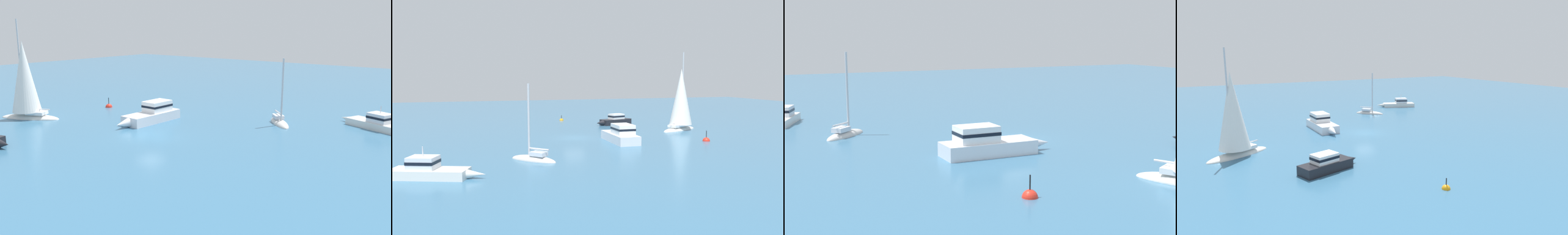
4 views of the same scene
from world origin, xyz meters
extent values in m
plane|color=teal|center=(0.00, 0.00, 0.00)|extent=(160.00, 160.00, 0.00)
cube|color=white|center=(-4.31, 4.65, 0.51)|extent=(2.54, 6.79, 1.02)
cone|color=white|center=(-4.34, 0.47, 0.51)|extent=(1.04, 1.70, 1.02)
cube|color=white|center=(-4.30, 5.58, 1.61)|extent=(2.01, 2.92, 1.17)
cube|color=black|center=(-4.30, 5.58, 1.67)|extent=(2.05, 2.96, 0.24)
ellipsoid|color=silver|center=(7.29, 12.40, 0.00)|extent=(4.36, 4.47, 0.97)
cube|color=silver|center=(6.89, 12.83, 0.67)|extent=(1.70, 1.72, 0.38)
cylinder|color=silver|center=(7.63, 12.05, 3.77)|extent=(0.20, 0.20, 6.57)
cylinder|color=silver|center=(6.87, 12.84, 1.11)|extent=(1.63, 1.69, 0.16)
ellipsoid|color=silver|center=(-16.33, -2.73, 0.00)|extent=(7.16, 4.98, 0.98)
cube|color=white|center=(-15.58, -2.34, 0.67)|extent=(2.51, 2.19, 0.36)
cylinder|color=silver|center=(-16.96, -3.05, 5.77)|extent=(0.17, 0.17, 10.56)
cylinder|color=silver|center=(-15.55, -2.32, 1.10)|extent=(2.88, 1.57, 0.13)
cone|color=white|center=(-16.60, -2.87, 4.75)|extent=(4.27, 4.27, 7.92)
cone|color=black|center=(-7.09, -10.79, 0.44)|extent=(1.45, 1.21, 0.89)
cube|color=silver|center=(16.01, 16.61, 0.36)|extent=(6.23, 4.01, 0.72)
cone|color=silver|center=(12.62, 17.88, 0.36)|extent=(1.63, 1.19, 0.72)
cube|color=silver|center=(16.43, 16.45, 1.20)|extent=(2.52, 2.28, 0.96)
cube|color=black|center=(16.43, 16.45, 1.24)|extent=(2.57, 2.33, 0.24)
cylinder|color=silver|center=(16.43, 16.45, 2.05)|extent=(0.08, 0.08, 0.76)
sphere|color=red|center=(-14.37, 7.15, 0.00)|extent=(0.88, 0.88, 0.88)
cylinder|color=black|center=(-14.37, 7.15, 0.84)|extent=(0.08, 0.08, 0.80)
camera|label=1|loc=(27.47, -27.95, 10.55)|focal=38.73mm
camera|label=2|loc=(13.65, 49.89, 7.79)|focal=38.26mm
camera|label=3|loc=(-38.42, 21.49, 8.66)|focal=50.02mm
camera|label=4|loc=(-20.58, -39.93, 10.65)|focal=31.76mm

